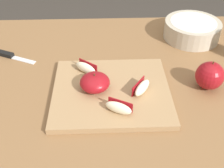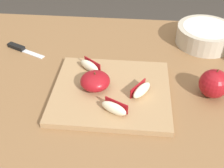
# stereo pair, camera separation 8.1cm
# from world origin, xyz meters

# --- Properties ---
(dining_table) EXTENTS (1.22, 0.94, 0.75)m
(dining_table) POSITION_xyz_m (0.00, 0.00, 0.65)
(dining_table) COLOR brown
(dining_table) RESTS_ON ground_plane
(cutting_board) EXTENTS (0.34, 0.30, 0.02)m
(cutting_board) POSITION_xyz_m (0.00, -0.02, 0.76)
(cutting_board) COLOR #A37F56
(cutting_board) RESTS_ON dining_table
(apple_half_skin_up) EXTENTS (0.09, 0.09, 0.06)m
(apple_half_skin_up) POSITION_xyz_m (-0.05, -0.02, 0.79)
(apple_half_skin_up) COLOR maroon
(apple_half_skin_up) RESTS_ON cutting_board
(apple_wedge_middle) EXTENTS (0.08, 0.06, 0.03)m
(apple_wedge_middle) POSITION_xyz_m (0.02, -0.12, 0.78)
(apple_wedge_middle) COLOR #F4EACC
(apple_wedge_middle) RESTS_ON cutting_board
(apple_wedge_near_knife) EXTENTS (0.06, 0.07, 0.03)m
(apple_wedge_near_knife) POSITION_xyz_m (0.09, -0.04, 0.78)
(apple_wedge_near_knife) COLOR #F4EACC
(apple_wedge_near_knife) RESTS_ON cutting_board
(apple_wedge_front) EXTENTS (0.07, 0.07, 0.03)m
(apple_wedge_front) POSITION_xyz_m (-0.08, 0.06, 0.78)
(apple_wedge_front) COLOR #F4EACC
(apple_wedge_front) RESTS_ON cutting_board
(paring_knife) EXTENTS (0.15, 0.08, 0.01)m
(paring_knife) POSITION_xyz_m (-0.36, 0.19, 0.76)
(paring_knife) COLOR silver
(paring_knife) RESTS_ON dining_table
(whole_apple_red_delicious) EXTENTS (0.08, 0.08, 0.09)m
(whole_apple_red_delicious) POSITION_xyz_m (0.29, 0.00, 0.79)
(whole_apple_red_delicious) COLOR maroon
(whole_apple_red_delicious) RESTS_ON dining_table
(ceramic_fruit_bowl) EXTENTS (0.21, 0.21, 0.07)m
(ceramic_fruit_bowl) POSITION_xyz_m (0.32, 0.30, 0.78)
(ceramic_fruit_bowl) COLOR #BCB29E
(ceramic_fruit_bowl) RESTS_ON dining_table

